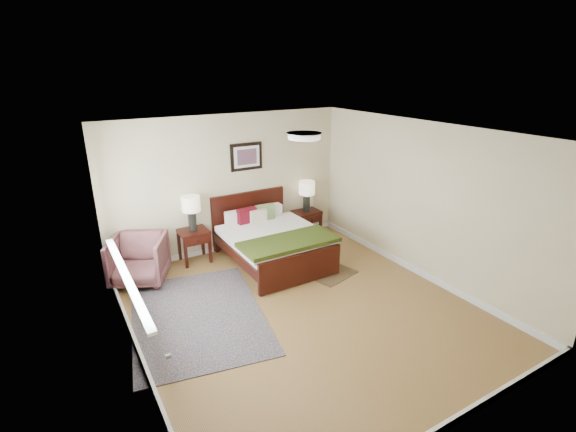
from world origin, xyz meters
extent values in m
plane|color=olive|center=(0.00, 0.00, 0.00)|extent=(5.00, 5.00, 0.00)
cube|color=beige|center=(0.00, 2.50, 1.25)|extent=(4.50, 0.04, 2.50)
cube|color=beige|center=(0.00, -2.50, 1.25)|extent=(4.50, 0.04, 2.50)
cube|color=beige|center=(-2.25, 0.00, 1.25)|extent=(0.04, 5.00, 2.50)
cube|color=beige|center=(2.25, 0.00, 1.25)|extent=(0.04, 5.00, 2.50)
cube|color=white|center=(0.00, 0.00, 2.50)|extent=(4.50, 5.00, 0.02)
cube|color=silver|center=(-2.23, 0.70, 1.40)|extent=(0.02, 2.72, 1.32)
cube|color=silver|center=(-2.21, 0.70, 1.40)|extent=(0.01, 2.60, 1.20)
cube|color=silver|center=(-2.18, 0.70, 0.77)|extent=(0.10, 2.72, 0.04)
cube|color=silver|center=(-2.23, -1.75, 1.09)|extent=(0.01, 1.00, 2.18)
cube|color=brown|center=(-2.23, -1.75, 1.05)|extent=(0.01, 0.90, 2.10)
cylinder|color=#999999|center=(-2.20, -1.37, 1.00)|extent=(0.04, 0.04, 0.04)
cylinder|color=white|center=(0.00, 0.00, 2.46)|extent=(0.40, 0.40, 0.07)
cylinder|color=beige|center=(0.00, 0.00, 2.50)|extent=(0.44, 0.44, 0.01)
cube|color=black|center=(0.35, 2.46, 0.54)|extent=(1.48, 0.06, 1.04)
cube|color=black|center=(0.35, 0.60, 0.28)|extent=(1.48, 0.06, 0.52)
cube|color=black|center=(-0.35, 1.53, 0.30)|extent=(0.06, 1.84, 0.17)
cube|color=black|center=(1.05, 1.53, 0.30)|extent=(0.06, 1.84, 0.17)
cube|color=silver|center=(0.35, 1.53, 0.42)|extent=(1.38, 1.82, 0.20)
cube|color=silver|center=(0.35, 1.43, 0.56)|extent=(1.56, 1.59, 0.09)
cube|color=#353C11|center=(0.35, 0.96, 0.60)|extent=(1.60, 0.70, 0.06)
cube|color=silver|center=(0.03, 2.22, 0.69)|extent=(0.46, 0.18, 0.24)
cube|color=silver|center=(0.67, 2.22, 0.69)|extent=(0.46, 0.18, 0.24)
cube|color=#590A16|center=(0.15, 2.10, 0.72)|extent=(0.36, 0.17, 0.30)
cube|color=#69834B|center=(0.52, 2.10, 0.72)|extent=(0.36, 0.16, 0.30)
cube|color=beige|center=(0.33, 2.02, 0.70)|extent=(0.32, 0.13, 0.26)
cube|color=black|center=(0.35, 2.48, 1.72)|extent=(0.62, 0.03, 0.50)
cube|color=silver|center=(0.35, 2.46, 1.72)|extent=(0.50, 0.01, 0.38)
cube|color=#A52D23|center=(0.35, 2.44, 1.72)|extent=(0.38, 0.01, 0.28)
cube|color=black|center=(-0.81, 2.27, 0.56)|extent=(0.49, 0.44, 0.05)
cube|color=black|center=(-1.02, 2.08, 0.27)|extent=(0.05, 0.05, 0.54)
cube|color=black|center=(-0.59, 2.08, 0.27)|extent=(0.05, 0.05, 0.54)
cube|color=black|center=(-1.02, 2.46, 0.27)|extent=(0.05, 0.05, 0.54)
cube|color=black|center=(-0.59, 2.46, 0.27)|extent=(0.05, 0.05, 0.54)
cube|color=black|center=(-0.81, 2.06, 0.46)|extent=(0.43, 0.03, 0.14)
cube|color=black|center=(1.54, 2.27, 0.50)|extent=(0.53, 0.40, 0.05)
cube|color=black|center=(1.30, 2.10, 0.24)|extent=(0.05, 0.05, 0.48)
cube|color=black|center=(1.77, 2.10, 0.24)|extent=(0.05, 0.05, 0.48)
cube|color=black|center=(1.30, 2.44, 0.24)|extent=(0.05, 0.05, 0.48)
cube|color=black|center=(1.77, 2.44, 0.24)|extent=(0.05, 0.05, 0.48)
cube|color=black|center=(1.54, 2.09, 0.40)|extent=(0.47, 0.03, 0.14)
cube|color=black|center=(1.54, 2.27, 0.14)|extent=(0.47, 0.34, 0.03)
cube|color=black|center=(1.54, 2.27, 0.17)|extent=(0.19, 0.25, 0.03)
cube|color=black|center=(1.54, 2.27, 0.20)|extent=(0.19, 0.25, 0.03)
cube|color=black|center=(1.54, 2.27, 0.24)|extent=(0.19, 0.25, 0.03)
cylinder|color=black|center=(-0.81, 2.27, 0.75)|extent=(0.14, 0.14, 0.32)
cylinder|color=black|center=(-0.81, 2.27, 0.93)|extent=(0.02, 0.02, 0.06)
cylinder|color=beige|center=(-0.81, 2.27, 1.07)|extent=(0.31, 0.31, 0.26)
cylinder|color=black|center=(1.54, 2.27, 0.69)|extent=(0.14, 0.14, 0.32)
cylinder|color=black|center=(1.54, 2.27, 0.87)|extent=(0.02, 0.02, 0.06)
cylinder|color=beige|center=(1.54, 2.27, 1.01)|extent=(0.31, 0.31, 0.26)
imported|color=brown|center=(-1.80, 2.00, 0.38)|extent=(1.10, 1.12, 0.76)
cube|color=#0C1940|center=(-1.35, 0.58, 0.01)|extent=(2.14, 2.71, 0.01)
cube|color=black|center=(0.92, 0.91, 0.01)|extent=(1.00, 1.28, 0.01)
camera|label=1|loc=(-2.79, -4.34, 3.28)|focal=26.00mm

